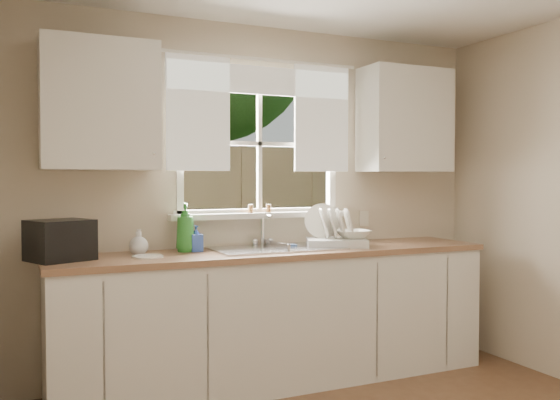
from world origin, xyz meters
name	(u,v)px	position (x,y,z in m)	size (l,w,h in m)	color
room_walls	(450,216)	(0.00, -0.07, 1.24)	(3.62, 4.02, 2.50)	beige
window	(260,166)	(0.00, 2.00, 1.49)	(1.38, 0.16, 1.06)	white
curtains	(263,104)	(0.00, 1.95, 1.93)	(1.50, 0.03, 0.81)	white
base_cabinets	(278,318)	(0.00, 1.68, 0.43)	(3.00, 0.62, 0.87)	silver
countertop	(278,252)	(0.00, 1.68, 0.89)	(3.04, 0.65, 0.04)	#876043
upper_cabinet_left	(100,105)	(-1.15, 1.82, 1.85)	(0.70, 0.33, 0.80)	silver
upper_cabinet_right	(405,120)	(1.15, 1.82, 1.85)	(0.70, 0.33, 0.80)	silver
wall_outlet	(364,219)	(0.88, 1.99, 1.08)	(0.08, 0.01, 0.12)	beige
sill_jars	(260,208)	(-0.03, 1.94, 1.18)	(0.18, 0.04, 0.06)	brown
backyard	(151,61)	(0.58, 8.42, 3.46)	(20.00, 10.00, 6.13)	#335421
sink	(276,259)	(0.00, 1.71, 0.84)	(0.88, 0.52, 0.40)	#B7B7BC
dish_rack	(335,236)	(0.46, 1.69, 0.98)	(0.51, 0.46, 0.30)	silver
bowl	(353,234)	(0.58, 1.65, 1.00)	(0.24, 0.24, 0.06)	white
soap_bottle_a	(185,227)	(-0.61, 1.82, 1.07)	(0.12, 0.13, 0.32)	#2C872E
soap_bottle_b	(196,239)	(-0.54, 1.80, 1.00)	(0.08, 0.08, 0.17)	#3153B9
soap_bottle_c	(139,242)	(-0.92, 1.80, 0.99)	(0.12, 0.12, 0.16)	beige
saucer	(147,257)	(-0.90, 1.63, 0.92)	(0.19, 0.19, 0.01)	white
cup	(67,254)	(-1.37, 1.65, 0.95)	(0.11, 0.11, 0.08)	white
black_appliance	(60,240)	(-1.40, 1.71, 1.03)	(0.33, 0.29, 0.24)	black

